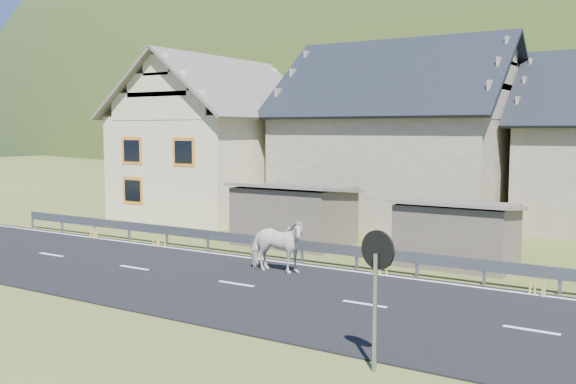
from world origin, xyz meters
The scene contains 11 objects.
ground centered at (0.00, 0.00, 0.00)m, with size 160.00×160.00×0.00m, color #374118.
road centered at (0.00, 0.00, 0.02)m, with size 60.00×7.00×0.04m, color black.
lane_markings centered at (0.00, 0.00, 0.04)m, with size 60.00×6.60×0.01m, color silver.
guardrail centered at (0.00, 3.68, 0.56)m, with size 28.10×0.09×0.75m.
shed_left centered at (-2.00, 6.50, 1.10)m, with size 4.30×3.30×2.40m, color #6D6050.
shed_right centered at (4.50, 6.00, 1.00)m, with size 3.80×2.90×2.20m, color #6D6050.
house_cream centered at (-10.00, 12.00, 4.36)m, with size 7.80×9.80×8.30m.
house_stone_a centered at (-1.00, 15.00, 4.63)m, with size 10.80×9.80×8.90m.
conifer_patch centered at (-55.00, 110.00, 6.00)m, with size 76.00×50.00×28.00m, color black.
horse centered at (0.17, 1.83, 0.89)m, with size 2.00×0.91×1.69m, color silver.
traffic_mirror centered at (6.02, -3.85, 1.91)m, with size 0.72×0.27×2.61m.
Camera 1 is at (10.65, -14.41, 4.44)m, focal length 40.00 mm.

